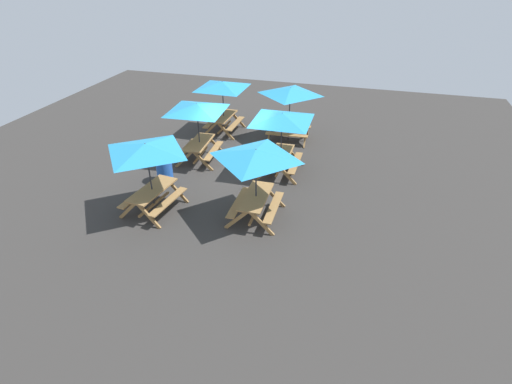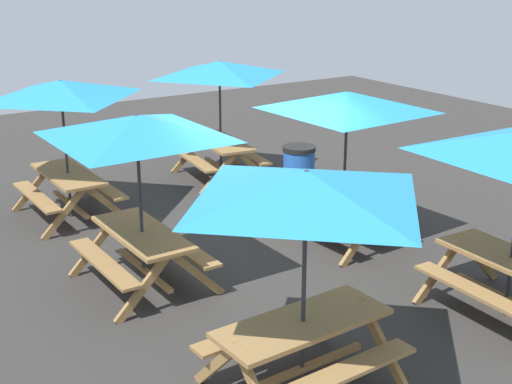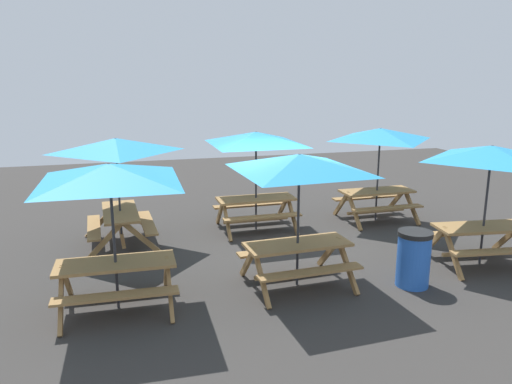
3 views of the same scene
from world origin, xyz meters
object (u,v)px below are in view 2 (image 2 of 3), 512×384
object	(u,v)px
picnic_table_4	(306,203)
picnic_table_3	(347,112)
picnic_table_5	(220,78)
picnic_table_0	(137,140)
trash_bin_blue	(299,173)
picnic_table_2	(61,99)

from	to	relation	value
picnic_table_4	picnic_table_3	bearing A→B (deg)	42.32
picnic_table_3	picnic_table_4	xyz separation A→B (m)	(2.91, -2.91, 0.00)
picnic_table_3	picnic_table_5	xyz separation A→B (m)	(-3.74, 0.01, 0.00)
picnic_table_0	trash_bin_blue	size ratio (longest dim) A/B	2.89
picnic_table_2	picnic_table_5	xyz separation A→B (m)	(-0.50, 3.20, 0.00)
picnic_table_4	trash_bin_blue	bearing A→B (deg)	51.62
picnic_table_3	picnic_table_5	world-z (taller)	same
picnic_table_4	picnic_table_5	distance (m)	7.26
picnic_table_0	picnic_table_5	distance (m)	4.85
picnic_table_4	picnic_table_5	bearing A→B (deg)	63.62
picnic_table_3	trash_bin_blue	xyz separation A→B (m)	(-1.91, 0.55, -1.49)
picnic_table_3	picnic_table_4	bearing A→B (deg)	-48.45
picnic_table_4	picnic_table_0	bearing A→B (deg)	93.64
picnic_table_3	picnic_table_4	world-z (taller)	same
picnic_table_3	picnic_table_0	bearing A→B (deg)	-96.10
picnic_table_2	trash_bin_blue	xyz separation A→B (m)	(1.33, 3.75, -1.49)
trash_bin_blue	picnic_table_2	bearing A→B (deg)	-109.58
picnic_table_0	picnic_table_4	distance (m)	3.08
picnic_table_0	trash_bin_blue	xyz separation A→B (m)	(-1.76, 3.81, -1.49)
picnic_table_5	picnic_table_2	bearing A→B (deg)	-74.04
picnic_table_0	picnic_table_2	bearing A→B (deg)	178.13
picnic_table_0	picnic_table_3	size ratio (longest dim) A/B	1.00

